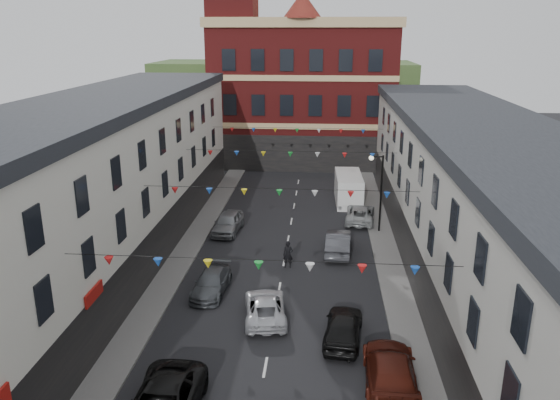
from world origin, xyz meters
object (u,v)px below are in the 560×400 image
(car_left_e, at_px, (228,223))
(car_right_d, at_px, (343,327))
(car_right_e, at_px, (338,242))
(car_right_c, at_px, (390,371))
(white_van, at_px, (348,188))
(moving_car, at_px, (265,307))
(car_left_d, at_px, (212,283))
(pedestrian, at_px, (288,255))
(car_right_f, at_px, (360,214))
(street_lamp, at_px, (378,183))

(car_left_e, height_order, car_right_d, car_left_e)
(car_left_e, xyz_separation_m, car_right_e, (8.27, -3.42, 0.01))
(car_right_c, bearing_deg, car_right_d, -59.93)
(car_left_e, bearing_deg, white_van, 46.30)
(car_right_e, relative_size, moving_car, 1.02)
(car_left_d, height_order, pedestrian, pedestrian)
(car_right_d, distance_m, car_right_f, 17.90)
(pedestrian, bearing_deg, car_right_e, 38.31)
(car_left_e, relative_size, moving_car, 0.97)
(street_lamp, distance_m, pedestrian, 9.80)
(car_left_e, xyz_separation_m, moving_car, (4.20, -12.72, -0.12))
(car_left_e, height_order, pedestrian, pedestrian)
(pedestrian, bearing_deg, car_left_e, 127.89)
(moving_car, bearing_deg, pedestrian, -104.55)
(car_right_c, xyz_separation_m, white_van, (-0.74, 26.53, 0.48))
(car_left_d, bearing_deg, pedestrian, 45.76)
(white_van, bearing_deg, car_right_e, -97.33)
(car_right_d, relative_size, pedestrian, 2.47)
(car_right_d, height_order, moving_car, car_right_d)
(car_left_d, distance_m, car_left_e, 10.05)
(car_right_d, bearing_deg, moving_car, -18.65)
(car_right_d, bearing_deg, car_right_f, -89.78)
(car_left_d, relative_size, car_right_f, 0.92)
(car_left_d, distance_m, car_right_c, 12.45)
(car_right_f, height_order, moving_car, car_right_f)
(car_left_d, bearing_deg, car_right_e, 44.46)
(street_lamp, distance_m, car_right_c, 19.25)
(moving_car, bearing_deg, street_lamp, -125.21)
(car_left_d, bearing_deg, white_van, 67.94)
(car_left_e, relative_size, pedestrian, 2.50)
(car_right_d, relative_size, white_van, 0.77)
(car_right_d, xyz_separation_m, moving_car, (-4.06, 1.89, -0.11))
(white_van, bearing_deg, moving_car, -105.63)
(moving_car, height_order, white_van, white_van)
(car_left_e, bearing_deg, car_right_d, -55.85)
(car_left_e, bearing_deg, car_right_c, -56.10)
(pedestrian, bearing_deg, car_right_c, -67.88)
(street_lamp, height_order, car_right_d, street_lamp)
(car_right_e, height_order, pedestrian, pedestrian)
(moving_car, bearing_deg, car_right_c, 129.86)
(car_right_f, bearing_deg, moving_car, 75.32)
(street_lamp, xyz_separation_m, white_van, (-1.79, 7.57, -2.63))
(car_left_e, xyz_separation_m, white_van, (9.42, 8.38, 0.51))
(car_left_e, distance_m, white_van, 12.62)
(car_left_d, distance_m, car_right_f, 16.21)
(street_lamp, bearing_deg, car_right_c, -93.17)
(car_left_d, distance_m, moving_car, 4.38)
(car_left_e, xyz_separation_m, pedestrian, (4.98, -6.13, 0.13))
(car_right_e, distance_m, moving_car, 10.15)
(street_lamp, distance_m, car_left_e, 11.68)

